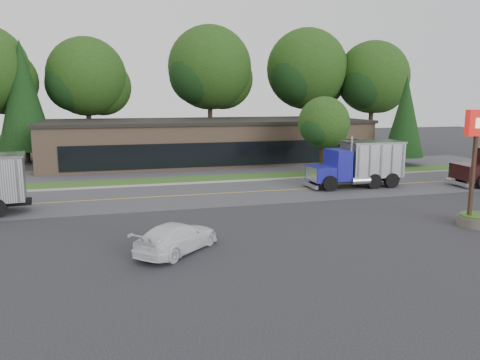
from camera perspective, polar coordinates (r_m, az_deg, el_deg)
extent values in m
plane|color=#3A3A40|center=(23.99, 3.47, -5.80)|extent=(140.00, 140.00, 0.00)
cube|color=#56565B|center=(32.41, -1.61, -1.63)|extent=(60.00, 8.00, 0.02)
cube|color=gold|center=(32.41, -1.61, -1.63)|extent=(60.00, 0.12, 0.01)
cube|color=#9E9E99|center=(36.43, -3.17, -0.34)|extent=(60.00, 0.30, 0.12)
cube|color=#26541C|center=(38.17, -3.73, 0.13)|extent=(60.00, 3.40, 0.03)
cube|color=#56565B|center=(43.01, -5.06, 1.23)|extent=(60.00, 7.00, 0.02)
cube|color=#8C6C56|center=(48.99, -4.04, 4.66)|extent=(32.00, 12.00, 4.00)
cylinder|color=#6B6054|center=(27.13, 26.90, -4.48)|extent=(1.90, 1.90, 0.50)
cylinder|color=#26541C|center=(27.06, 26.95, -3.87)|extent=(1.70, 1.70, 0.10)
cube|color=#332116|center=(26.35, 26.49, 0.37)|extent=(0.16, 0.16, 5.00)
sphere|color=#14340E|center=(56.10, -26.82, 10.67)|extent=(6.92, 6.92, 6.92)
cylinder|color=#382619|center=(56.07, -17.85, 5.27)|extent=(0.56, 0.56, 4.77)
sphere|color=#14340E|center=(55.97, -18.21, 11.89)|extent=(8.72, 8.72, 8.72)
sphere|color=#14340E|center=(56.97, -16.43, 10.84)|extent=(6.54, 6.54, 6.54)
sphere|color=black|center=(55.21, -19.64, 10.99)|extent=(5.99, 5.99, 5.99)
cylinder|color=#382619|center=(57.15, -3.64, 6.14)|extent=(0.56, 0.56, 5.42)
sphere|color=#14340E|center=(57.13, -3.72, 13.51)|extent=(9.90, 9.90, 9.90)
sphere|color=#14340E|center=(58.67, -2.14, 12.22)|extent=(7.43, 7.43, 7.43)
sphere|color=black|center=(55.88, -5.11, 12.62)|extent=(6.81, 6.81, 6.81)
cylinder|color=#382619|center=(59.78, 7.97, 6.22)|extent=(0.56, 0.56, 5.40)
sphere|color=#14340E|center=(59.76, 8.14, 13.25)|extent=(9.88, 9.88, 9.88)
sphere|color=#14340E|center=(61.58, 9.27, 11.97)|extent=(7.41, 7.41, 7.41)
sphere|color=black|center=(58.27, 7.06, 12.45)|extent=(6.79, 6.79, 6.79)
cylinder|color=#382619|center=(61.64, 15.59, 5.82)|extent=(0.56, 0.56, 4.87)
sphere|color=#14340E|center=(61.56, 15.89, 11.96)|extent=(8.91, 8.91, 8.91)
sphere|color=#14340E|center=(63.34, 16.63, 10.85)|extent=(6.68, 6.68, 6.68)
sphere|color=black|center=(60.10, 15.10, 11.26)|extent=(6.12, 6.12, 6.12)
cylinder|color=#382619|center=(52.91, -24.43, 2.55)|extent=(0.44, 0.44, 1.00)
cone|color=black|center=(52.57, -24.92, 9.35)|extent=(5.42, 5.42, 11.09)
cylinder|color=#382619|center=(48.76, 19.21, 2.33)|extent=(0.44, 0.44, 1.00)
cone|color=black|center=(48.42, 19.50, 7.30)|extent=(3.79, 3.79, 7.75)
cylinder|color=#382619|center=(41.12, 10.04, 2.40)|extent=(0.56, 0.56, 2.40)
sphere|color=#14340E|center=(40.83, 10.18, 6.93)|extent=(4.39, 4.39, 4.39)
sphere|color=#14340E|center=(41.71, 10.87, 6.22)|extent=(3.29, 3.29, 3.29)
sphere|color=black|center=(40.19, 9.53, 6.32)|extent=(3.02, 3.02, 3.02)
cube|color=black|center=(35.81, 14.06, 0.12)|extent=(6.67, 1.02, 0.28)
cube|color=#1C1C9B|center=(34.42, 9.87, 0.81)|extent=(1.60, 2.31, 1.10)
cube|color=#1C1C9B|center=(34.89, 11.85, 1.86)|extent=(1.17, 2.40, 2.20)
cube|color=black|center=(34.62, 11.12, 2.49)|extent=(0.07, 2.10, 0.90)
cube|color=silver|center=(36.18, 15.77, 2.46)|extent=(3.99, 2.51, 2.50)
cube|color=silver|center=(36.04, 15.86, 4.51)|extent=(4.14, 2.66, 0.12)
cylinder|color=black|center=(35.60, 9.28, 0.23)|extent=(1.10, 0.35, 1.10)
cylinder|color=black|center=(33.55, 10.89, -0.41)|extent=(1.10, 0.35, 1.10)
cylinder|color=black|center=(37.51, 15.15, 0.51)|extent=(1.10, 0.35, 1.10)
cylinder|color=black|center=(35.57, 17.00, -0.09)|extent=(1.10, 0.35, 1.10)
cube|color=black|center=(38.76, 26.35, 0.93)|extent=(2.26, 2.43, 1.10)
cylinder|color=black|center=(39.85, 25.50, 0.42)|extent=(1.12, 0.42, 1.10)
imported|color=white|center=(20.32, -7.71, -6.95)|extent=(4.34, 4.36, 1.27)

